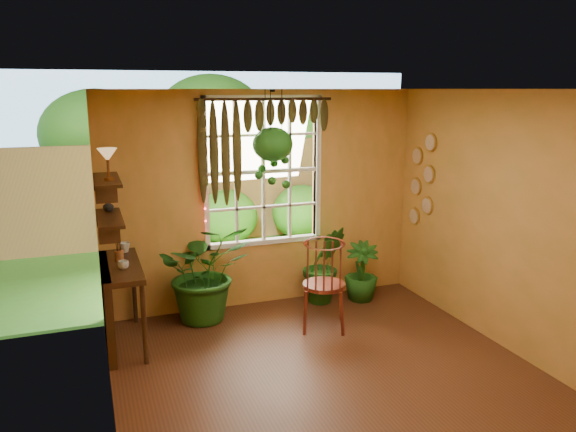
# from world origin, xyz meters

# --- Properties ---
(floor) EXTENTS (4.50, 4.50, 0.00)m
(floor) POSITION_xyz_m (0.00, 0.00, 0.00)
(floor) COLOR #4F2816
(floor) RESTS_ON ground
(ceiling) EXTENTS (4.50, 4.50, 0.00)m
(ceiling) POSITION_xyz_m (0.00, 0.00, 2.70)
(ceiling) COLOR white
(ceiling) RESTS_ON wall_back
(wall_back) EXTENTS (4.00, 0.00, 4.00)m
(wall_back) POSITION_xyz_m (0.00, 2.25, 1.35)
(wall_back) COLOR #E59C4E
(wall_back) RESTS_ON floor
(wall_left) EXTENTS (0.00, 4.50, 4.50)m
(wall_left) POSITION_xyz_m (-2.00, 0.00, 1.35)
(wall_left) COLOR #E59C4E
(wall_left) RESTS_ON floor
(wall_right) EXTENTS (0.00, 4.50, 4.50)m
(wall_right) POSITION_xyz_m (2.00, 0.00, 1.35)
(wall_right) COLOR #E59C4E
(wall_right) RESTS_ON floor
(window) EXTENTS (1.52, 0.10, 1.86)m
(window) POSITION_xyz_m (0.00, 2.28, 1.70)
(window) COLOR white
(window) RESTS_ON wall_back
(valance_vine) EXTENTS (1.70, 0.12, 1.10)m
(valance_vine) POSITION_xyz_m (-0.08, 2.16, 2.28)
(valance_vine) COLOR #38240F
(valance_vine) RESTS_ON window
(string_lights) EXTENTS (0.03, 0.03, 1.54)m
(string_lights) POSITION_xyz_m (-0.76, 2.19, 1.75)
(string_lights) COLOR #FF2633
(string_lights) RESTS_ON window
(wall_plates) EXTENTS (0.04, 0.32, 1.10)m
(wall_plates) POSITION_xyz_m (1.98, 1.79, 1.55)
(wall_plates) COLOR #FFECD0
(wall_plates) RESTS_ON wall_right
(counter_ledge) EXTENTS (0.40, 1.20, 0.90)m
(counter_ledge) POSITION_xyz_m (-1.91, 1.60, 0.55)
(counter_ledge) COLOR #38240F
(counter_ledge) RESTS_ON floor
(shelf_lower) EXTENTS (0.25, 0.90, 0.04)m
(shelf_lower) POSITION_xyz_m (-1.88, 1.60, 1.40)
(shelf_lower) COLOR #38240F
(shelf_lower) RESTS_ON wall_left
(shelf_upper) EXTENTS (0.25, 0.90, 0.04)m
(shelf_upper) POSITION_xyz_m (-1.88, 1.60, 1.80)
(shelf_upper) COLOR #38240F
(shelf_upper) RESTS_ON wall_left
(backyard) EXTENTS (14.00, 10.00, 12.00)m
(backyard) POSITION_xyz_m (0.24, 6.87, 1.28)
(backyard) COLOR #32601B
(backyard) RESTS_ON ground
(windsor_chair) EXTENTS (0.65, 0.66, 1.31)m
(windsor_chair) POSITION_xyz_m (0.37, 1.22, 0.38)
(windsor_chair) COLOR maroon
(windsor_chair) RESTS_ON floor
(potted_plant_left) EXTENTS (1.11, 0.97, 1.20)m
(potted_plant_left) POSITION_xyz_m (-0.83, 1.95, 0.60)
(potted_plant_left) COLOR #144E15
(potted_plant_left) RESTS_ON floor
(potted_plant_mid) EXTENTS (0.59, 0.49, 1.01)m
(potted_plant_mid) POSITION_xyz_m (0.72, 1.99, 0.50)
(potted_plant_mid) COLOR #144E15
(potted_plant_mid) RESTS_ON floor
(potted_plant_right) EXTENTS (0.55, 0.55, 0.77)m
(potted_plant_right) POSITION_xyz_m (1.20, 1.89, 0.38)
(potted_plant_right) COLOR #144E15
(potted_plant_right) RESTS_ON floor
(hanging_basket) EXTENTS (0.48, 0.48, 1.18)m
(hanging_basket) POSITION_xyz_m (0.05, 2.04, 2.00)
(hanging_basket) COLOR black
(hanging_basket) RESTS_ON ceiling
(cup_a) EXTENTS (0.11, 0.11, 0.09)m
(cup_a) POSITION_xyz_m (-1.78, 1.41, 0.94)
(cup_a) COLOR silver
(cup_a) RESTS_ON counter_ledge
(cup_b) EXTENTS (0.12, 0.12, 0.11)m
(cup_b) POSITION_xyz_m (-1.72, 2.04, 0.95)
(cup_b) COLOR beige
(cup_b) RESTS_ON counter_ledge
(brush_jar) EXTENTS (0.10, 0.10, 0.35)m
(brush_jar) POSITION_xyz_m (-1.80, 1.71, 1.04)
(brush_jar) COLOR brown
(brush_jar) RESTS_ON counter_ledge
(shelf_vase) EXTENTS (0.12, 0.12, 0.12)m
(shelf_vase) POSITION_xyz_m (-1.87, 1.90, 1.48)
(shelf_vase) COLOR #B2AD99
(shelf_vase) RESTS_ON shelf_lower
(tiffany_lamp) EXTENTS (0.19, 0.19, 0.32)m
(tiffany_lamp) POSITION_xyz_m (-1.86, 1.43, 2.05)
(tiffany_lamp) COLOR brown
(tiffany_lamp) RESTS_ON shelf_upper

